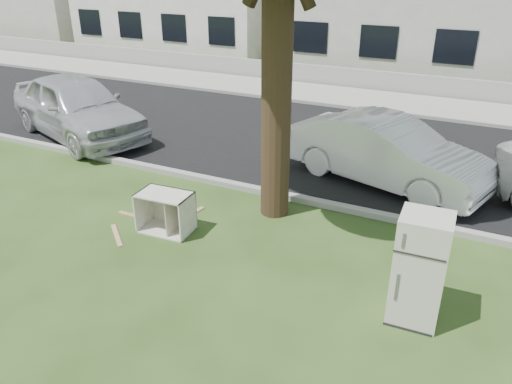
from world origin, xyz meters
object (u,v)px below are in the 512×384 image
at_px(fridge, 419,269).
at_px(car_left, 77,106).
at_px(cabinet, 166,212).
at_px(car_center, 387,152).

height_order(fridge, car_left, car_left).
bearing_deg(car_left, cabinet, -102.36).
xyz_separation_m(fridge, car_left, (-9.72, 3.83, 0.05)).
relative_size(car_center, car_left, 0.88).
xyz_separation_m(fridge, car_center, (-1.42, 4.39, -0.07)).
relative_size(cabinet, car_left, 0.19).
xyz_separation_m(fridge, cabinet, (-4.46, 0.50, -0.42)).
height_order(car_center, car_left, car_left).
bearing_deg(fridge, car_left, 156.01).
bearing_deg(cabinet, car_center, 48.43).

